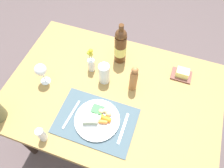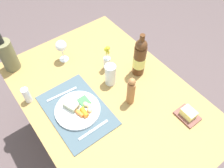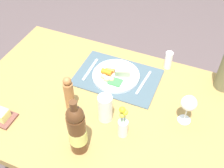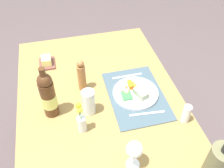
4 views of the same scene
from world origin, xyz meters
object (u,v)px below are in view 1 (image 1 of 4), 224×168
(knife, at_px, (123,128))
(pepper_mill, at_px, (134,79))
(wine_bottle, at_px, (120,46))
(wine_glass, at_px, (41,70))
(dinner_plate, at_px, (97,119))
(salt_shaker, at_px, (42,135))
(fork, at_px, (71,114))
(flower_vase, at_px, (91,62))
(butter_dish, at_px, (182,74))
(dining_table, at_px, (112,98))
(water_tumbler, at_px, (104,74))

(knife, xyz_separation_m, pepper_mill, (-0.03, 0.28, 0.09))
(wine_bottle, bearing_deg, wine_glass, -140.03)
(dinner_plate, height_order, wine_glass, wine_glass)
(dinner_plate, relative_size, salt_shaker, 2.42)
(fork, height_order, pepper_mill, pepper_mill)
(fork, bearing_deg, dinner_plate, 11.71)
(flower_vase, bearing_deg, butter_dish, 14.06)
(dining_table, distance_m, wine_bottle, 0.34)
(dining_table, bearing_deg, butter_dish, 35.50)
(water_tumbler, xyz_separation_m, flower_vase, (-0.11, 0.06, 0.01))
(pepper_mill, height_order, wine_bottle, wine_bottle)
(wine_bottle, relative_size, salt_shaker, 2.90)
(dinner_plate, height_order, salt_shaker, salt_shaker)
(water_tumbler, relative_size, flower_vase, 0.76)
(dining_table, bearing_deg, wine_glass, -172.17)
(knife, relative_size, butter_dish, 1.45)
(butter_dish, bearing_deg, flower_vase, -165.94)
(knife, xyz_separation_m, flower_vase, (-0.33, 0.33, 0.06))
(wine_bottle, bearing_deg, dinner_plate, -87.55)
(dining_table, height_order, wine_bottle, wine_bottle)
(flower_vase, relative_size, wine_glass, 1.19)
(flower_vase, bearing_deg, wine_glass, -142.08)
(dining_table, distance_m, water_tumbler, 0.17)
(salt_shaker, bearing_deg, water_tumbler, 69.01)
(pepper_mill, height_order, butter_dish, pepper_mill)
(wine_glass, bearing_deg, salt_shaker, -62.68)
(pepper_mill, bearing_deg, knife, -84.00)
(butter_dish, bearing_deg, dinner_plate, -130.21)
(wine_glass, relative_size, butter_dish, 1.26)
(pepper_mill, height_order, salt_shaker, pepper_mill)
(wine_glass, bearing_deg, butter_dish, 22.22)
(fork, relative_size, water_tumbler, 1.30)
(butter_dish, bearing_deg, water_tumbler, -156.69)
(wine_glass, distance_m, salt_shaker, 0.39)
(knife, bearing_deg, fork, -176.99)
(wine_bottle, height_order, flower_vase, wine_bottle)
(pepper_mill, relative_size, salt_shaker, 1.92)
(flower_vase, relative_size, butter_dish, 1.50)
(dining_table, distance_m, knife, 0.26)
(knife, distance_m, water_tumbler, 0.36)
(dinner_plate, xyz_separation_m, flower_vase, (-0.17, 0.33, 0.05))
(knife, distance_m, pepper_mill, 0.30)
(fork, xyz_separation_m, flower_vase, (-0.01, 0.35, 0.06))
(knife, bearing_deg, pepper_mill, 95.50)
(wine_bottle, relative_size, butter_dish, 2.40)
(fork, distance_m, wine_bottle, 0.53)
(knife, distance_m, wine_bottle, 0.52)
(dining_table, relative_size, dinner_plate, 5.14)
(fork, height_order, flower_vase, flower_vase)
(wine_bottle, height_order, wine_glass, wine_bottle)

